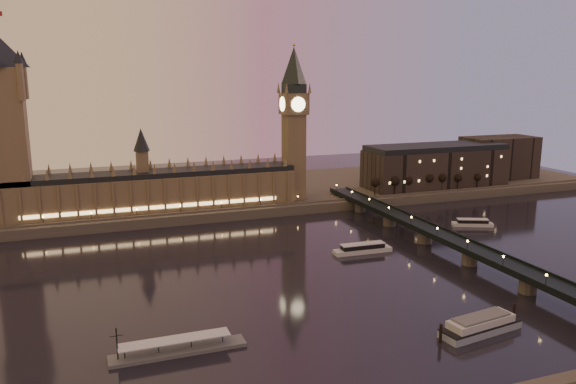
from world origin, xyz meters
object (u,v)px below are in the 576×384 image
pontoon_pier (178,349)px  cruise_boat_b (473,223)px  cruise_boat_a (363,249)px  moored_barge (481,325)px

pontoon_pier → cruise_boat_b: bearing=26.6°
cruise_boat_a → pontoon_pier: size_ratio=0.69×
cruise_boat_b → moored_barge: moored_barge is taller
moored_barge → pontoon_pier: (-103.65, 22.34, -1.60)m
cruise_boat_a → moored_barge: bearing=-89.8°
cruise_boat_b → moored_barge: bearing=-103.5°
cruise_boat_b → cruise_boat_a: bearing=-141.4°
pontoon_pier → moored_barge: bearing=-12.2°
cruise_boat_b → moored_barge: 149.86m
cruise_boat_a → cruise_boat_b: cruise_boat_a is taller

